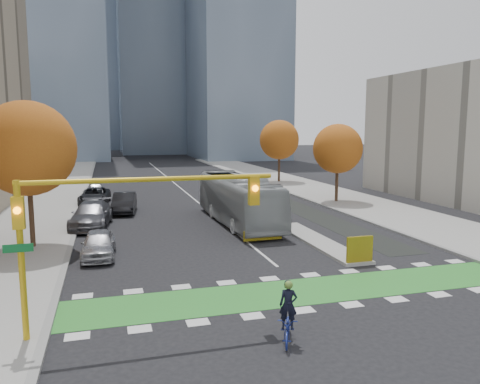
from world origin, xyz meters
TOP-DOWN VIEW (x-y plane):
  - ground at (0.00, 0.00)m, footprint 300.00×300.00m
  - sidewalk_west at (-13.50, 20.00)m, footprint 7.00×120.00m
  - sidewalk_east at (13.50, 20.00)m, footprint 7.00×120.00m
  - curb_west at (-10.00, 20.00)m, footprint 0.30×120.00m
  - curb_east at (10.00, 20.00)m, footprint 0.30×120.00m
  - bike_crossing at (0.00, 1.50)m, footprint 20.00×3.00m
  - centre_line at (0.00, 40.00)m, footprint 0.15×70.00m
  - bike_lane_paint at (7.50, 30.00)m, footprint 2.50×50.00m
  - median_island at (4.00, 9.00)m, footprint 1.60×10.00m
  - hazard_board at (4.00, 4.20)m, footprint 1.40×0.12m
  - tower_ne at (20.00, 85.00)m, footprint 18.00×24.00m
  - tower_far at (-4.00, 140.00)m, footprint 26.00×26.00m
  - tree_west at (-12.00, 12.00)m, footprint 5.20×5.20m
  - tree_east_near at (12.00, 22.00)m, footprint 4.40×4.40m
  - tree_east_far at (12.50, 38.00)m, footprint 4.80×4.80m
  - traffic_signal_west at (-7.93, -0.51)m, footprint 8.53×0.56m
  - cyclist at (-2.52, -2.64)m, footprint 1.26×1.84m
  - bus at (1.01, 15.71)m, footprint 3.19×12.35m
  - parked_car_a at (-8.43, 9.21)m, footprint 1.86×4.24m
  - parked_car_b at (-6.63, 22.13)m, footprint 2.23×4.98m
  - parked_car_c at (-9.00, 17.13)m, footprint 3.11×6.08m
  - parked_car_d at (-9.00, 27.13)m, footprint 2.90×5.45m
  - parked_car_e at (-9.00, 32.13)m, footprint 1.87×4.10m

SIDE VIEW (x-z plane):
  - ground at x=0.00m, z-range 0.00..0.00m
  - centre_line at x=0.00m, z-range 0.00..0.01m
  - bike_lane_paint at x=7.50m, z-range 0.00..0.01m
  - bike_crossing at x=0.00m, z-range 0.00..0.01m
  - sidewalk_west at x=-13.50m, z-range 0.00..0.15m
  - sidewalk_east at x=13.50m, z-range 0.00..0.15m
  - curb_west at x=-10.00m, z-range -0.01..0.15m
  - curb_east at x=10.00m, z-range -0.01..0.15m
  - median_island at x=4.00m, z-range 0.00..0.16m
  - cyclist at x=-2.52m, z-range -0.33..1.68m
  - parked_car_e at x=-9.00m, z-range 0.00..1.36m
  - parked_car_a at x=-8.43m, z-range 0.00..1.42m
  - parked_car_d at x=-9.00m, z-range 0.00..1.46m
  - parked_car_b at x=-6.63m, z-range 0.00..1.59m
  - hazard_board at x=4.00m, z-range 0.15..1.45m
  - parked_car_c at x=-9.00m, z-range 0.00..1.69m
  - bus at x=1.01m, z-range 0.00..3.42m
  - traffic_signal_west at x=-7.93m, z-range 1.43..6.63m
  - tree_east_near at x=12.00m, z-range 1.33..8.40m
  - tree_east_far at x=12.50m, z-range 1.42..9.07m
  - tree_west at x=-12.00m, z-range 1.50..9.73m
  - tower_ne at x=20.00m, z-range 0.00..60.00m
  - tower_far at x=-4.00m, z-range 0.00..80.00m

